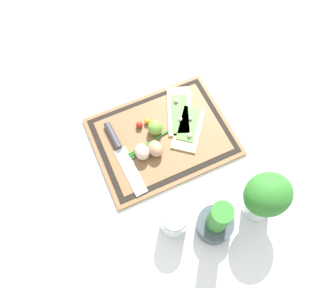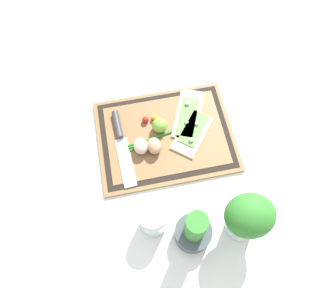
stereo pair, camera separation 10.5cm
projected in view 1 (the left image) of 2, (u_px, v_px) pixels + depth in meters
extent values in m
plane|color=white|center=(163.00, 138.00, 1.10)|extent=(6.00, 6.00, 0.00)
cube|color=brown|center=(163.00, 137.00, 1.09)|extent=(0.45, 0.35, 0.01)
cube|color=black|center=(163.00, 136.00, 1.09)|extent=(0.42, 0.32, 0.00)
cube|color=brown|center=(163.00, 136.00, 1.09)|extent=(0.39, 0.28, 0.00)
cube|color=beige|center=(180.00, 111.00, 1.12)|extent=(0.15, 0.21, 0.01)
cube|color=#568942|center=(180.00, 114.00, 1.11)|extent=(0.11, 0.16, 0.00)
sphere|color=silver|center=(176.00, 101.00, 1.13)|extent=(0.02, 0.02, 0.02)
sphere|color=silver|center=(180.00, 119.00, 1.10)|extent=(0.01, 0.01, 0.01)
cube|color=beige|center=(188.00, 129.00, 1.09)|extent=(0.17, 0.18, 0.01)
cube|color=#568942|center=(189.00, 125.00, 1.09)|extent=(0.13, 0.14, 0.00)
sphere|color=silver|center=(190.00, 135.00, 1.07)|extent=(0.02, 0.02, 0.02)
sphere|color=silver|center=(191.00, 118.00, 1.10)|extent=(0.01, 0.01, 0.01)
cube|color=silver|center=(131.00, 171.00, 1.03)|extent=(0.05, 0.17, 0.00)
cylinder|color=#38383D|center=(113.00, 136.00, 1.07)|extent=(0.03, 0.10, 0.02)
ellipsoid|color=tan|center=(155.00, 149.00, 1.04)|extent=(0.05, 0.06, 0.05)
ellipsoid|color=beige|center=(142.00, 152.00, 1.04)|extent=(0.05, 0.06, 0.05)
sphere|color=#70A838|center=(155.00, 128.00, 1.07)|extent=(0.05, 0.05, 0.05)
sphere|color=red|center=(139.00, 125.00, 1.09)|extent=(0.02, 0.02, 0.02)
sphere|color=gold|center=(147.00, 121.00, 1.10)|extent=(0.02, 0.02, 0.02)
cylinder|color=#2D7528|center=(160.00, 135.00, 1.08)|extent=(0.24, 0.04, 0.01)
cylinder|color=#2D7528|center=(160.00, 135.00, 1.08)|extent=(0.24, 0.06, 0.01)
cylinder|color=#2D7528|center=(160.00, 135.00, 1.08)|extent=(0.23, 0.08, 0.01)
cylinder|color=#3D474C|center=(215.00, 225.00, 0.95)|extent=(0.11, 0.11, 0.06)
cylinder|color=#2D7528|center=(218.00, 219.00, 0.87)|extent=(0.06, 0.06, 0.16)
cylinder|color=silver|center=(174.00, 221.00, 0.93)|extent=(0.08, 0.08, 0.10)
cylinder|color=#D16023|center=(174.00, 223.00, 0.96)|extent=(0.07, 0.07, 0.03)
cylinder|color=silver|center=(174.00, 216.00, 0.88)|extent=(0.08, 0.08, 0.01)
cylinder|color=silver|center=(259.00, 204.00, 0.96)|extent=(0.08, 0.08, 0.09)
ellipsoid|color=#2D7528|center=(268.00, 194.00, 0.86)|extent=(0.14, 0.12, 0.11)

